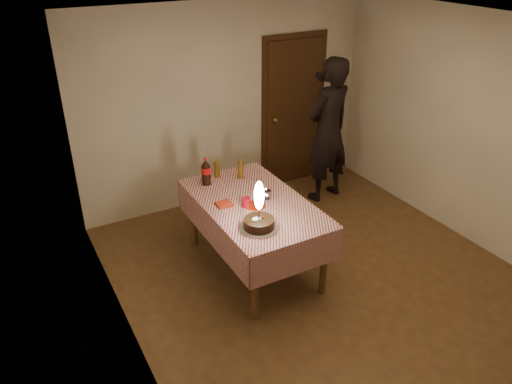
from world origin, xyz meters
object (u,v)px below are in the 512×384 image
at_px(birthday_cake, 259,218).
at_px(cola_bottle, 206,172).
at_px(red_plate, 255,206).
at_px(photographer, 328,131).
at_px(dining_table, 254,211).
at_px(amber_bottle_left, 217,167).
at_px(amber_bottle_right, 241,168).
at_px(clear_cup, 268,194).
at_px(red_cup, 246,202).

height_order(birthday_cake, cola_bottle, birthday_cake).
distance_m(red_plate, photographer, 1.99).
relative_size(dining_table, amber_bottle_left, 6.75).
height_order(amber_bottle_left, amber_bottle_right, same).
xyz_separation_m(cola_bottle, amber_bottle_right, (0.40, -0.04, -0.03)).
bearing_deg(dining_table, amber_bottle_left, 96.09).
xyz_separation_m(dining_table, amber_bottle_left, (-0.08, 0.73, 0.23)).
bearing_deg(amber_bottle_left, amber_bottle_right, -34.82).
height_order(cola_bottle, photographer, photographer).
bearing_deg(red_plate, cola_bottle, 108.43).
bearing_deg(cola_bottle, amber_bottle_right, -5.83).
bearing_deg(amber_bottle_left, red_plate, -86.58).
bearing_deg(amber_bottle_right, birthday_cake, -108.21).
xyz_separation_m(birthday_cake, red_plate, (0.17, 0.39, -0.11)).
height_order(amber_bottle_right, photographer, photographer).
relative_size(birthday_cake, amber_bottle_right, 1.92).
bearing_deg(amber_bottle_right, clear_cup, -87.64).
xyz_separation_m(dining_table, photographer, (1.65, 0.98, 0.27)).
relative_size(amber_bottle_right, photographer, 0.13).
xyz_separation_m(birthday_cake, clear_cup, (0.37, 0.47, -0.07)).
bearing_deg(red_cup, birthday_cake, -101.12).
distance_m(cola_bottle, amber_bottle_left, 0.22).
xyz_separation_m(red_cup, amber_bottle_left, (0.04, 0.77, 0.07)).
distance_m(red_cup, cola_bottle, 0.68).
bearing_deg(red_cup, photographer, 30.22).
distance_m(red_cup, amber_bottle_left, 0.78).
xyz_separation_m(amber_bottle_left, amber_bottle_right, (0.22, -0.15, 0.00)).
relative_size(red_cup, amber_bottle_right, 0.39).
relative_size(red_cup, amber_bottle_left, 0.39).
bearing_deg(cola_bottle, clear_cup, -55.13).
height_order(dining_table, red_cup, red_cup).
bearing_deg(red_cup, clear_cup, 9.20).
distance_m(amber_bottle_left, photographer, 1.75).
relative_size(dining_table, photographer, 0.89).
bearing_deg(birthday_cake, red_plate, 66.65).
distance_m(clear_cup, photographer, 1.78).
xyz_separation_m(birthday_cake, amber_bottle_left, (0.12, 1.20, 0.01)).
distance_m(dining_table, amber_bottle_left, 0.76).
distance_m(red_plate, cola_bottle, 0.74).
distance_m(dining_table, birthday_cake, 0.55).
height_order(clear_cup, amber_bottle_left, amber_bottle_left).
xyz_separation_m(birthday_cake, red_cup, (0.08, 0.42, -0.06)).
bearing_deg(red_cup, dining_table, 21.86).
relative_size(clear_cup, photographer, 0.05).
height_order(cola_bottle, amber_bottle_left, cola_bottle).
height_order(red_plate, amber_bottle_left, amber_bottle_left).
height_order(dining_table, red_plate, red_plate).
bearing_deg(birthday_cake, cola_bottle, 93.27).
bearing_deg(amber_bottle_left, birthday_cake, -95.76).
bearing_deg(clear_cup, amber_bottle_left, 108.65).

